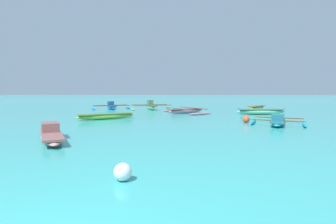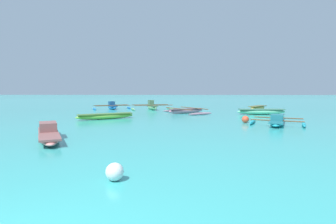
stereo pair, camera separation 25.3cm
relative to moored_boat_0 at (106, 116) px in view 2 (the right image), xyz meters
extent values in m
ellipsoid|color=#79BD44|center=(0.00, 0.00, -0.02)|extent=(3.90, 2.78, 0.40)
cube|color=#4F7532|center=(0.00, 0.00, 0.14)|extent=(3.60, 2.58, 0.08)
ellipsoid|color=blue|center=(-2.02, 9.77, -0.02)|extent=(1.72, 2.39, 0.40)
cube|color=navy|center=(-2.02, 9.77, 0.14)|extent=(1.61, 2.21, 0.08)
cube|color=navy|center=(-2.16, 10.03, 0.40)|extent=(0.84, 0.86, 0.45)
cylinder|color=brown|center=(-1.77, 9.31, 0.20)|extent=(3.38, 1.86, 0.07)
cylinder|color=brown|center=(-2.27, 10.23, 0.20)|extent=(3.38, 1.86, 0.07)
ellipsoid|color=blue|center=(-0.34, 10.67, -0.12)|extent=(0.97, 1.58, 0.20)
ellipsoid|color=blue|center=(-3.69, 8.87, -0.12)|extent=(0.97, 1.58, 0.20)
ellipsoid|color=#E08580|center=(-0.11, -7.98, -0.06)|extent=(2.60, 3.88, 0.33)
cube|color=#885653|center=(-0.11, -7.98, 0.06)|extent=(2.42, 3.59, 0.08)
cube|color=#885653|center=(-0.35, -7.54, 0.29)|extent=(1.12, 1.30, 0.36)
ellipsoid|color=#72B176|center=(2.37, 9.32, 0.02)|extent=(1.69, 3.39, 0.48)
cube|color=#4B6E4D|center=(2.37, 9.32, 0.22)|extent=(1.58, 3.12, 0.08)
cube|color=#4B6E4D|center=(2.22, 9.72, 0.52)|extent=(0.76, 1.05, 0.53)
cylinder|color=brown|center=(2.64, 8.60, 0.28)|extent=(3.85, 1.50, 0.07)
cylinder|color=brown|center=(2.10, 10.05, 0.28)|extent=(3.85, 1.50, 0.07)
ellipsoid|color=#72B176|center=(4.28, 10.04, -0.12)|extent=(1.04, 2.34, 0.20)
ellipsoid|color=#72B176|center=(0.45, 8.61, -0.12)|extent=(1.04, 2.34, 0.20)
ellipsoid|color=#9A953F|center=(13.36, 8.85, 0.01)|extent=(2.49, 2.73, 0.47)
cube|color=brown|center=(13.36, 8.85, 0.20)|extent=(2.32, 2.54, 0.08)
ellipsoid|color=#AF788D|center=(5.90, 5.11, -0.01)|extent=(3.36, 2.53, 0.42)
cube|color=#6D4F5A|center=(5.90, 5.11, 0.15)|extent=(3.10, 2.35, 0.08)
cylinder|color=brown|center=(6.59, 5.58, 0.21)|extent=(2.34, 3.37, 0.07)
cylinder|color=brown|center=(5.21, 4.64, 0.21)|extent=(2.34, 3.37, 0.07)
ellipsoid|color=#AF788D|center=(4.76, 6.77, -0.12)|extent=(2.16, 1.57, 0.20)
ellipsoid|color=#AF788D|center=(7.04, 3.44, -0.12)|extent=(2.16, 1.57, 0.20)
ellipsoid|color=#66C397|center=(12.26, 4.08, 0.02)|extent=(4.14, 0.98, 0.48)
cube|color=#44785F|center=(12.26, 4.08, 0.22)|extent=(3.81, 0.93, 0.08)
ellipsoid|color=#21AABD|center=(11.12, -2.63, -0.07)|extent=(2.18, 3.78, 0.31)
cube|color=#1F6A75|center=(11.12, -2.63, 0.05)|extent=(2.04, 3.49, 0.08)
cube|color=#1F6A75|center=(10.93, -3.07, 0.26)|extent=(1.01, 1.23, 0.34)
cylinder|color=brown|center=(11.45, -1.85, 0.11)|extent=(2.63, 1.17, 0.07)
cylinder|color=brown|center=(10.78, -3.42, 0.11)|extent=(2.63, 1.17, 0.07)
ellipsoid|color=#21AABD|center=(9.82, -2.08, -0.12)|extent=(1.10, 2.24, 0.20)
ellipsoid|color=#21AABD|center=(12.42, -3.19, -0.12)|extent=(1.10, 2.24, 0.20)
sphere|color=white|center=(3.79, -12.68, -0.02)|extent=(0.41, 0.41, 0.41)
sphere|color=#E54C2D|center=(9.45, -1.78, 0.00)|extent=(0.44, 0.44, 0.44)
camera|label=1|loc=(4.98, -18.41, 1.82)|focal=28.00mm
camera|label=2|loc=(5.23, -18.41, 1.82)|focal=28.00mm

